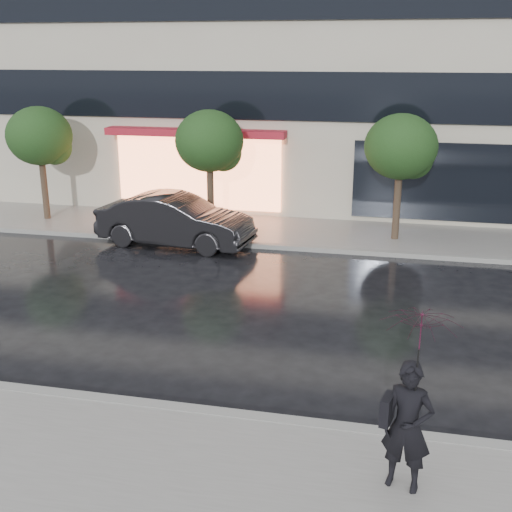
# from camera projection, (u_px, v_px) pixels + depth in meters

# --- Properties ---
(ground) EXTENTS (120.00, 120.00, 0.00)m
(ground) POSITION_uv_depth(u_px,v_px,m) (217.00, 387.00, 11.51)
(ground) COLOR black
(ground) RESTS_ON ground
(sidewalk_near) EXTENTS (60.00, 4.50, 0.12)m
(sidewalk_near) POSITION_uv_depth(u_px,v_px,m) (151.00, 503.00, 8.47)
(sidewalk_near) COLOR slate
(sidewalk_near) RESTS_ON ground
(sidewalk_far) EXTENTS (60.00, 3.50, 0.12)m
(sidewalk_far) POSITION_uv_depth(u_px,v_px,m) (301.00, 233.00, 21.03)
(sidewalk_far) COLOR slate
(sidewalk_far) RESTS_ON ground
(curb_near) EXTENTS (60.00, 0.25, 0.14)m
(curb_near) POSITION_uv_depth(u_px,v_px,m) (201.00, 413.00, 10.56)
(curb_near) COLOR gray
(curb_near) RESTS_ON ground
(curb_far) EXTENTS (60.00, 0.25, 0.14)m
(curb_far) POSITION_uv_depth(u_px,v_px,m) (293.00, 248.00, 19.40)
(curb_far) COLOR gray
(curb_far) RESTS_ON ground
(tree_far_west) EXTENTS (2.20, 2.20, 3.99)m
(tree_far_west) POSITION_uv_depth(u_px,v_px,m) (42.00, 138.00, 21.76)
(tree_far_west) COLOR #33261C
(tree_far_west) RESTS_ON ground
(tree_mid_west) EXTENTS (2.20, 2.20, 3.99)m
(tree_mid_west) POSITION_uv_depth(u_px,v_px,m) (211.00, 143.00, 20.55)
(tree_mid_west) COLOR #33261C
(tree_mid_west) RESTS_ON ground
(tree_mid_east) EXTENTS (2.20, 2.20, 3.99)m
(tree_mid_east) POSITION_uv_depth(u_px,v_px,m) (403.00, 149.00, 19.33)
(tree_mid_east) COLOR #33261C
(tree_mid_east) RESTS_ON ground
(parked_car) EXTENTS (4.97, 2.24, 1.58)m
(parked_car) POSITION_uv_depth(u_px,v_px,m) (175.00, 220.00, 19.65)
(parked_car) COLOR black
(parked_car) RESTS_ON ground
(pedestrian_with_umbrella) EXTENTS (1.22, 1.23, 2.58)m
(pedestrian_with_umbrella) POSITION_uv_depth(u_px,v_px,m) (414.00, 376.00, 8.18)
(pedestrian_with_umbrella) COLOR black
(pedestrian_with_umbrella) RESTS_ON sidewalk_near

